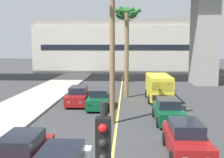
{
  "coord_description": "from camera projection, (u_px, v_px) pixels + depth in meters",
  "views": [
    {
      "loc": [
        0.64,
        2.06,
        5.1
      ],
      "look_at": [
        0.0,
        14.0,
        3.66
      ],
      "focal_mm": 44.69,
      "sensor_mm": 36.0,
      "label": 1
    }
  ],
  "objects": [
    {
      "name": "lane_stripe_center",
      "position": [
        119.0,
        109.0,
        22.4
      ],
      "size": [
        0.14,
        56.0,
        0.01
      ],
      "primitive_type": "cube",
      "color": "#DBCC4C",
      "rests_on": "ground"
    },
    {
      "name": "pier_building_backdrop",
      "position": [
        124.0,
        47.0,
        53.02
      ],
      "size": [
        32.82,
        8.04,
        9.85
      ],
      "color": "beige",
      "rests_on": "ground"
    },
    {
      "name": "car_queue_front",
      "position": [
        21.0,
        156.0,
        11.13
      ],
      "size": [
        1.84,
        4.1,
        1.56
      ],
      "color": "maroon",
      "rests_on": "ground"
    },
    {
      "name": "car_queue_second",
      "position": [
        186.0,
        140.0,
        13.03
      ],
      "size": [
        1.84,
        4.1,
        1.56
      ],
      "color": "maroon",
      "rests_on": "ground"
    },
    {
      "name": "car_queue_third",
      "position": [
        99.0,
        99.0,
        22.79
      ],
      "size": [
        1.87,
        4.12,
        1.56
      ],
      "color": "#0C4728",
      "rests_on": "ground"
    },
    {
      "name": "car_queue_fourth",
      "position": [
        78.0,
        96.0,
        24.1
      ],
      "size": [
        1.87,
        4.12,
        1.56
      ],
      "color": "maroon",
      "rests_on": "ground"
    },
    {
      "name": "car_queue_sixth",
      "position": [
        168.0,
        111.0,
        18.64
      ],
      "size": [
        1.87,
        4.12,
        1.56
      ],
      "color": "#0C4728",
      "rests_on": "ground"
    },
    {
      "name": "delivery_van",
      "position": [
        159.0,
        87.0,
        25.87
      ],
      "size": [
        2.21,
        5.27,
        2.36
      ],
      "color": "yellow",
      "rests_on": "ground"
    },
    {
      "name": "palm_tree_near_median",
      "position": [
        126.0,
        28.0,
        37.96
      ],
      "size": [
        2.88,
        2.86,
        9.42
      ],
      "color": "brown",
      "rests_on": "ground"
    },
    {
      "name": "palm_tree_mid_median",
      "position": [
        127.0,
        29.0,
        26.76
      ],
      "size": [
        2.78,
        2.82,
        8.76
      ],
      "color": "brown",
      "rests_on": "ground"
    },
    {
      "name": "palm_tree_far_median",
      "position": [
        113.0,
        7.0,
        17.49
      ],
      "size": [
        3.12,
        3.31,
        9.2
      ],
      "color": "brown",
      "rests_on": "ground"
    }
  ]
}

